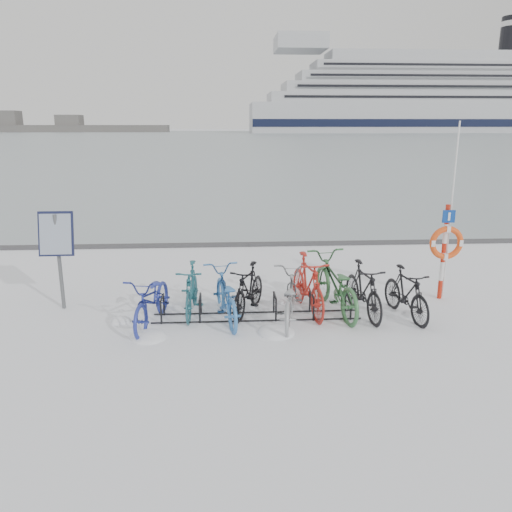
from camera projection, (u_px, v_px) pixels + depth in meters
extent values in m
plane|color=white|center=(256.00, 317.00, 9.69)|extent=(900.00, 900.00, 0.00)
cube|color=#95A2A8|center=(227.00, 136.00, 159.30)|extent=(400.00, 298.00, 0.02)
cube|color=#3F3F42|center=(245.00, 244.00, 15.37)|extent=(400.00, 0.25, 0.10)
cylinder|color=black|center=(161.00, 313.00, 9.32)|extent=(0.04, 0.04, 0.44)
cylinder|color=black|center=(164.00, 305.00, 9.74)|extent=(0.04, 0.04, 0.44)
cylinder|color=black|center=(162.00, 298.00, 9.47)|extent=(0.04, 0.44, 0.04)
cylinder|color=black|center=(200.00, 312.00, 9.36)|extent=(0.04, 0.04, 0.44)
cylinder|color=black|center=(201.00, 304.00, 9.78)|extent=(0.04, 0.04, 0.44)
cylinder|color=black|center=(200.00, 297.00, 9.51)|extent=(0.04, 0.44, 0.04)
cylinder|color=black|center=(238.00, 311.00, 9.40)|extent=(0.04, 0.04, 0.44)
cylinder|color=black|center=(237.00, 303.00, 9.82)|extent=(0.04, 0.04, 0.44)
cylinder|color=black|center=(238.00, 296.00, 9.56)|extent=(0.04, 0.44, 0.04)
cylinder|color=black|center=(276.00, 310.00, 9.44)|extent=(0.04, 0.04, 0.44)
cylinder|color=black|center=(274.00, 302.00, 9.87)|extent=(0.04, 0.04, 0.44)
cylinder|color=black|center=(275.00, 296.00, 9.60)|extent=(0.04, 0.44, 0.04)
cylinder|color=black|center=(314.00, 310.00, 9.48)|extent=(0.04, 0.04, 0.44)
cylinder|color=black|center=(310.00, 302.00, 9.91)|extent=(0.04, 0.04, 0.44)
cylinder|color=black|center=(312.00, 295.00, 9.64)|extent=(0.04, 0.44, 0.04)
cylinder|color=black|center=(351.00, 309.00, 9.52)|extent=(0.04, 0.04, 0.44)
cylinder|color=black|center=(346.00, 301.00, 9.95)|extent=(0.04, 0.04, 0.44)
cylinder|color=black|center=(349.00, 294.00, 9.68)|extent=(0.04, 0.44, 0.04)
cylinder|color=black|center=(257.00, 321.00, 9.47)|extent=(4.00, 0.03, 0.03)
cylinder|color=black|center=(256.00, 312.00, 9.90)|extent=(4.00, 0.03, 0.03)
cylinder|color=#595B5E|center=(60.00, 262.00, 9.93)|extent=(0.08, 0.08, 1.93)
cube|color=black|center=(56.00, 234.00, 9.75)|extent=(0.67, 0.25, 0.88)
cube|color=#8C99AD|center=(55.00, 234.00, 9.72)|extent=(0.60, 0.18, 0.78)
cylinder|color=red|center=(440.00, 289.00, 10.71)|extent=(0.09, 0.09, 0.41)
cylinder|color=silver|center=(442.00, 271.00, 10.60)|extent=(0.09, 0.09, 0.41)
cylinder|color=red|center=(444.00, 253.00, 10.50)|extent=(0.09, 0.09, 0.41)
cylinder|color=silver|center=(445.00, 234.00, 10.39)|extent=(0.09, 0.09, 0.41)
cylinder|color=red|center=(447.00, 214.00, 10.29)|extent=(0.09, 0.09, 0.41)
torus|color=#E84B15|center=(446.00, 243.00, 10.35)|extent=(0.71, 0.12, 0.71)
cube|color=navy|center=(449.00, 216.00, 10.22)|extent=(0.26, 0.03, 0.26)
cylinder|color=silver|center=(451.00, 213.00, 10.34)|extent=(0.03, 0.03, 3.70)
cube|color=silver|center=(416.00, 118.00, 230.41)|extent=(153.08, 28.43, 13.12)
cube|color=black|center=(428.00, 123.00, 217.19)|extent=(153.08, 0.30, 3.28)
cube|color=black|center=(405.00, 123.00, 244.74)|extent=(153.08, 0.30, 3.28)
cube|color=silver|center=(418.00, 98.00, 228.18)|extent=(136.68, 26.24, 4.37)
cube|color=silver|center=(419.00, 78.00, 225.95)|extent=(110.44, 22.96, 4.37)
cube|color=silver|center=(421.00, 58.00, 223.72)|extent=(84.19, 19.68, 4.37)
cube|color=silver|center=(300.00, 43.00, 219.16)|extent=(21.87, 21.87, 6.56)
cube|color=black|center=(430.00, 86.00, 214.19)|extent=(120.28, 0.20, 13.12)
cube|color=#4B4B4B|center=(50.00, 122.00, 254.17)|extent=(20.00, 10.00, 6.00)
imported|color=navy|center=(152.00, 298.00, 9.26)|extent=(0.99, 2.03, 1.02)
imported|color=#1E5762|center=(191.00, 288.00, 9.79)|extent=(0.57, 1.74, 1.03)
imported|color=#3673BA|center=(225.00, 294.00, 9.49)|extent=(1.02, 2.04, 1.02)
imported|color=black|center=(248.00, 288.00, 9.81)|extent=(1.08, 1.74, 1.01)
imported|color=gray|center=(289.00, 296.00, 9.37)|extent=(1.00, 2.01, 1.01)
imported|color=red|center=(308.00, 283.00, 9.88)|extent=(0.85, 2.03, 1.18)
imported|color=#366D3D|center=(335.00, 283.00, 9.89)|extent=(1.12, 2.33, 1.18)
imported|color=black|center=(363.00, 288.00, 9.72)|extent=(0.74, 1.84, 1.07)
imported|color=black|center=(406.00, 292.00, 9.63)|extent=(0.77, 1.73, 1.00)
ellipsoid|color=white|center=(416.00, 315.00, 9.78)|extent=(0.50, 0.50, 0.17)
ellipsoid|color=white|center=(228.00, 305.00, 10.35)|extent=(0.44, 0.44, 0.16)
ellipsoid|color=white|center=(301.00, 309.00, 10.15)|extent=(0.41, 0.41, 0.14)
ellipsoid|color=white|center=(149.00, 338.00, 8.76)|extent=(0.63, 0.63, 0.22)
ellipsoid|color=white|center=(120.00, 321.00, 9.51)|extent=(0.44, 0.44, 0.15)
ellipsoid|color=white|center=(278.00, 302.00, 10.53)|extent=(0.33, 0.33, 0.12)
ellipsoid|color=white|center=(276.00, 333.00, 8.96)|extent=(0.68, 0.68, 0.24)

